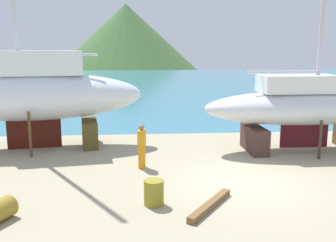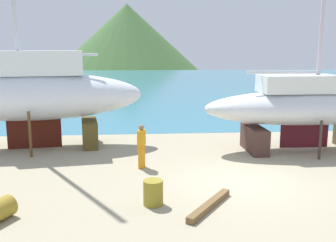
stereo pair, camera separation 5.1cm
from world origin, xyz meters
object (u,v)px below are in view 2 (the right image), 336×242
(sailboat_large_starboard, at_px, (305,107))
(barrel_tipped_right, at_px, (153,193))
(worker, at_px, (142,145))
(sailboat_far_slipway, at_px, (33,95))

(sailboat_large_starboard, relative_size, barrel_tipped_right, 19.31)
(sailboat_large_starboard, relative_size, worker, 8.53)
(worker, bearing_deg, barrel_tipped_right, 108.79)
(barrel_tipped_right, bearing_deg, sailboat_far_slipway, 126.35)
(sailboat_far_slipway, distance_m, sailboat_large_starboard, 12.34)
(sailboat_large_starboard, bearing_deg, barrel_tipped_right, -141.45)
(sailboat_far_slipway, xyz_separation_m, worker, (4.90, -3.42, -1.60))
(sailboat_large_starboard, bearing_deg, worker, -164.67)
(sailboat_large_starboard, distance_m, barrel_tipped_right, 9.27)
(sailboat_large_starboard, height_order, barrel_tipped_right, sailboat_large_starboard)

